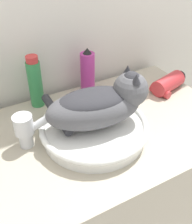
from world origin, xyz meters
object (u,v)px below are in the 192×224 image
(faucet, at_px, (27,128))
(hair_dryer, at_px, (168,84))
(cat, at_px, (100,103))
(spray_bottle_trigger, at_px, (88,71))
(shampoo_bottle_tall, at_px, (35,82))

(faucet, relative_size, hair_dryer, 0.80)
(cat, bearing_deg, faucet, 173.33)
(faucet, bearing_deg, spray_bottle_trigger, 50.39)
(faucet, relative_size, shampoo_bottle_tall, 0.70)
(shampoo_bottle_tall, height_order, spray_bottle_trigger, shampoo_bottle_tall)
(shampoo_bottle_tall, bearing_deg, cat, -66.40)
(shampoo_bottle_tall, height_order, hair_dryer, shampoo_bottle_tall)
(cat, xyz_separation_m, faucet, (-0.22, 0.06, -0.06))
(faucet, height_order, spray_bottle_trigger, spray_bottle_trigger)
(cat, bearing_deg, shampoo_bottle_tall, 123.49)
(faucet, xyz_separation_m, shampoo_bottle_tall, (0.10, 0.20, 0.03))
(shampoo_bottle_tall, bearing_deg, faucet, -116.35)
(cat, relative_size, faucet, 2.42)
(faucet, xyz_separation_m, spray_bottle_trigger, (0.31, 0.20, 0.02))
(faucet, height_order, shampoo_bottle_tall, shampoo_bottle_tall)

